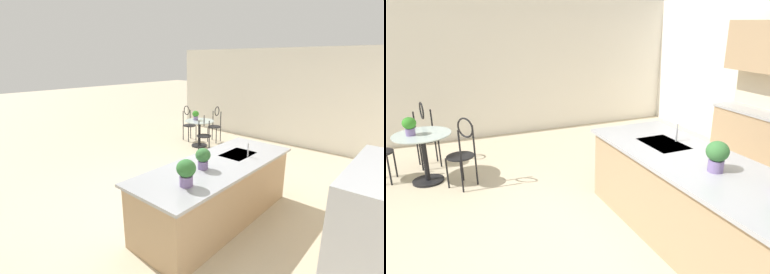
% 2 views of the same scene
% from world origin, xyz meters
% --- Properties ---
extents(ground_plane, '(40.00, 40.00, 0.00)m').
position_xyz_m(ground_plane, '(0.00, 0.00, 0.00)').
color(ground_plane, beige).
extents(wall_left_window, '(0.12, 7.80, 2.70)m').
position_xyz_m(wall_left_window, '(-4.26, 0.00, 1.35)').
color(wall_left_window, silver).
rests_on(wall_left_window, ground).
extents(kitchen_island, '(2.80, 1.06, 0.92)m').
position_xyz_m(kitchen_island, '(0.30, 0.85, 0.46)').
color(kitchen_island, tan).
rests_on(kitchen_island, ground).
extents(bistro_table, '(0.80, 0.80, 0.74)m').
position_xyz_m(bistro_table, '(-2.36, -1.73, 0.45)').
color(bistro_table, black).
rests_on(bistro_table, ground).
extents(chair_near_window, '(0.51, 0.44, 1.04)m').
position_xyz_m(chair_near_window, '(-3.05, -1.69, 0.57)').
color(chair_near_window, black).
rests_on(chair_near_window, ground).
extents(chair_toward_desk, '(0.53, 0.53, 1.04)m').
position_xyz_m(chair_toward_desk, '(-1.95, -1.24, 0.57)').
color(chair_toward_desk, black).
rests_on(chair_toward_desk, ground).
extents(sink_faucet, '(0.02, 0.02, 0.22)m').
position_xyz_m(sink_faucet, '(-0.25, 1.03, 1.03)').
color(sink_faucet, '#B2B5BA').
rests_on(sink_faucet, kitchen_island).
extents(potted_plant_on_table, '(0.19, 0.19, 0.26)m').
position_xyz_m(potted_plant_on_table, '(-2.35, -1.87, 0.89)').
color(potted_plant_on_table, '#7A669E').
rests_on(potted_plant_on_table, bistro_table).
extents(potted_plant_counter_near, '(0.21, 0.21, 0.30)m').
position_xyz_m(potted_plant_counter_near, '(0.60, 0.82, 1.09)').
color(potted_plant_counter_near, '#7A669E').
rests_on(potted_plant_counter_near, kitchen_island).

